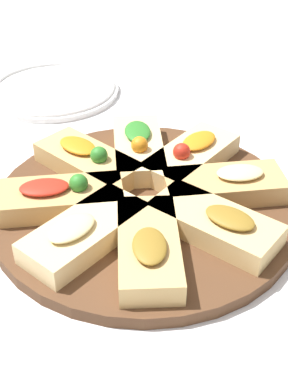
{
  "coord_description": "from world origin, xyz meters",
  "views": [
    {
      "loc": [
        -0.12,
        -0.57,
        0.46
      ],
      "look_at": [
        0.0,
        0.0,
        0.03
      ],
      "focal_mm": 50.0,
      "sensor_mm": 36.0,
      "label": 1
    }
  ],
  "objects": [
    {
      "name": "focaccia_slice_3",
      "position": [
        -0.02,
        -0.11,
        0.03
      ],
      "size": [
        0.1,
        0.17,
        0.04
      ],
      "color": "tan",
      "rests_on": "serving_board"
    },
    {
      "name": "focaccia_slice_4",
      "position": [
        0.07,
        -0.09,
        0.03
      ],
      "size": [
        0.16,
        0.17,
        0.04
      ],
      "color": "#DBB775",
      "rests_on": "serving_board"
    },
    {
      "name": "focaccia_slice_7",
      "position": [
        0.01,
        0.11,
        0.03
      ],
      "size": [
        0.09,
        0.17,
        0.05
      ],
      "color": "#E5C689",
      "rests_on": "serving_board"
    },
    {
      "name": "focaccia_slice_0",
      "position": [
        -0.07,
        0.09,
        0.03
      ],
      "size": [
        0.15,
        0.17,
        0.05
      ],
      "color": "tan",
      "rests_on": "serving_board"
    },
    {
      "name": "ground_plane",
      "position": [
        0.0,
        0.0,
        0.0
      ],
      "size": [
        3.0,
        3.0,
        0.0
      ],
      "primitive_type": "plane",
      "color": "white"
    },
    {
      "name": "focaccia_slice_1",
      "position": [
        -0.11,
        0.01,
        0.03
      ],
      "size": [
        0.17,
        0.08,
        0.05
      ],
      "color": "tan",
      "rests_on": "serving_board"
    },
    {
      "name": "focaccia_slice_5",
      "position": [
        0.11,
        -0.01,
        0.03
      ],
      "size": [
        0.17,
        0.08,
        0.04
      ],
      "color": "tan",
      "rests_on": "serving_board"
    },
    {
      "name": "serving_board",
      "position": [
        0.0,
        0.0,
        0.01
      ],
      "size": [
        0.42,
        0.42,
        0.02
      ],
      "primitive_type": "cylinder",
      "color": "#51331E",
      "rests_on": "ground_plane"
    },
    {
      "name": "focaccia_slice_2",
      "position": [
        -0.09,
        -0.07,
        0.03
      ],
      "size": [
        0.17,
        0.16,
        0.04
      ],
      "color": "#E5C689",
      "rests_on": "serving_board"
    },
    {
      "name": "plate_left",
      "position": [
        -0.1,
        0.4,
        0.01
      ],
      "size": [
        0.25,
        0.25,
        0.02
      ],
      "color": "white",
      "rests_on": "ground_plane"
    },
    {
      "name": "focaccia_slice_6",
      "position": [
        0.09,
        0.07,
        0.03
      ],
      "size": [
        0.17,
        0.16,
        0.05
      ],
      "color": "#E5C689",
      "rests_on": "serving_board"
    }
  ]
}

